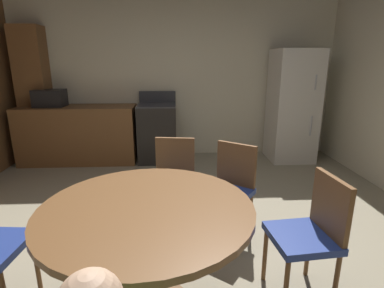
% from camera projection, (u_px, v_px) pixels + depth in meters
% --- Properties ---
extents(ground_plane, '(14.00, 14.00, 0.00)m').
position_uv_depth(ground_plane, '(180.00, 254.00, 2.52)').
color(ground_plane, gray).
extents(wall_back, '(5.53, 0.12, 2.70)m').
position_uv_depth(wall_back, '(176.00, 75.00, 4.97)').
color(wall_back, beige).
rests_on(wall_back, ground).
extents(kitchen_counter, '(1.80, 0.60, 0.90)m').
position_uv_depth(kitchen_counter, '(79.00, 134.00, 4.75)').
color(kitchen_counter, brown).
rests_on(kitchen_counter, ground).
extents(pantry_column, '(0.44, 0.36, 2.10)m').
position_uv_depth(pantry_column, '(35.00, 96.00, 4.72)').
color(pantry_column, brown).
rests_on(pantry_column, ground).
extents(oven_range, '(0.60, 0.60, 1.10)m').
position_uv_depth(oven_range, '(158.00, 132.00, 4.81)').
color(oven_range, black).
rests_on(oven_range, ground).
extents(refrigerator, '(0.68, 0.68, 1.76)m').
position_uv_depth(refrigerator, '(292.00, 106.00, 4.76)').
color(refrigerator, silver).
rests_on(refrigerator, ground).
extents(microwave, '(0.44, 0.32, 0.26)m').
position_uv_depth(microwave, '(50.00, 98.00, 4.57)').
color(microwave, black).
rests_on(microwave, kitchen_counter).
extents(dining_table, '(1.27, 1.27, 0.76)m').
position_uv_depth(dining_table, '(148.00, 229.00, 1.79)').
color(dining_table, brown).
rests_on(dining_table, ground).
extents(chair_east, '(0.44, 0.44, 0.87)m').
position_uv_depth(chair_east, '(312.00, 230.00, 1.97)').
color(chair_east, brown).
rests_on(chair_east, ground).
extents(chair_northeast, '(0.56, 0.56, 0.87)m').
position_uv_depth(chair_northeast, '(230.00, 186.00, 2.67)').
color(chair_northeast, brown).
rests_on(chair_northeast, ground).
extents(chair_north, '(0.45, 0.45, 0.87)m').
position_uv_depth(chair_north, '(174.00, 178.00, 2.85)').
color(chair_north, brown).
rests_on(chair_north, ground).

